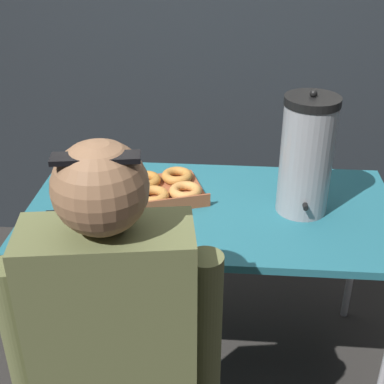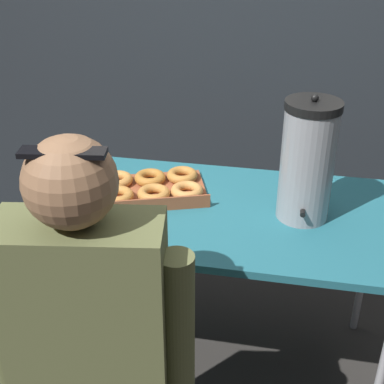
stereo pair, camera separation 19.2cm
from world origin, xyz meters
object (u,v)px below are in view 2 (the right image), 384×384
(donut_box, at_px, (152,188))
(coffee_urn, at_px, (307,161))
(cell_phone, at_px, (55,214))
(person_seated, at_px, (92,360))

(donut_box, distance_m, coffee_urn, 0.60)
(cell_phone, height_order, person_seated, person_seated)
(donut_box, distance_m, person_seated, 0.76)
(coffee_urn, height_order, cell_phone, coffee_urn)
(person_seated, bearing_deg, cell_phone, -67.13)
(donut_box, distance_m, cell_phone, 0.37)
(cell_phone, bearing_deg, donut_box, 25.76)
(donut_box, xyz_separation_m, cell_phone, (-0.30, -0.23, -0.02))
(donut_box, height_order, coffee_urn, coffee_urn)
(coffee_urn, relative_size, person_seated, 0.35)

